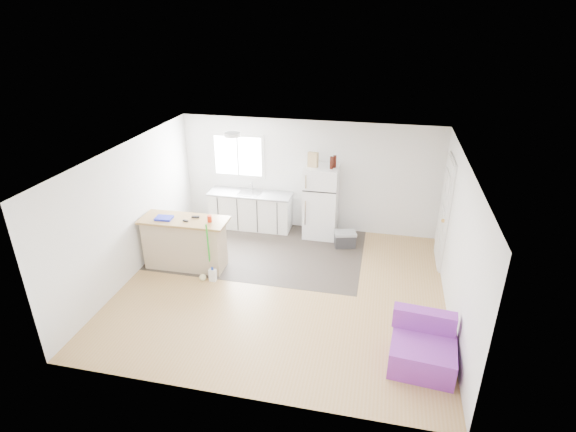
# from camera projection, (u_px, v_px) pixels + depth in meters

# --- Properties ---
(room) EXTENTS (5.51, 5.01, 2.41)m
(room) POSITION_uv_depth(u_px,v_px,m) (282.00, 226.00, 7.36)
(room) COLOR #AA7E47
(room) RESTS_ON ground
(vinyl_zone) EXTENTS (4.05, 2.50, 0.00)m
(vinyl_zone) POSITION_uv_depth(u_px,v_px,m) (261.00, 249.00, 9.11)
(vinyl_zone) COLOR #332B26
(vinyl_zone) RESTS_ON floor
(window) EXTENTS (1.18, 0.06, 0.98)m
(window) POSITION_uv_depth(u_px,v_px,m) (238.00, 156.00, 9.72)
(window) COLOR white
(window) RESTS_ON back_wall
(interior_door) EXTENTS (0.11, 0.92, 2.10)m
(interior_door) POSITION_uv_depth(u_px,v_px,m) (444.00, 213.00, 8.28)
(interior_door) COLOR white
(interior_door) RESTS_ON right_wall
(ceiling_fixture) EXTENTS (0.30, 0.30, 0.07)m
(ceiling_fixture) POSITION_uv_depth(u_px,v_px,m) (232.00, 135.00, 8.17)
(ceiling_fixture) COLOR white
(ceiling_fixture) RESTS_ON ceiling
(kitchen_cabinets) EXTENTS (1.82, 0.57, 1.08)m
(kitchen_cabinets) POSITION_uv_depth(u_px,v_px,m) (251.00, 210.00, 9.89)
(kitchen_cabinets) COLOR white
(kitchen_cabinets) RESTS_ON floor
(peninsula) EXTENTS (1.61, 0.64, 0.98)m
(peninsula) POSITION_uv_depth(u_px,v_px,m) (185.00, 243.00, 8.33)
(peninsula) COLOR tan
(peninsula) RESTS_ON floor
(refrigerator) EXTENTS (0.68, 0.66, 1.55)m
(refrigerator) POSITION_uv_depth(u_px,v_px,m) (321.00, 202.00, 9.39)
(refrigerator) COLOR white
(refrigerator) RESTS_ON floor
(cooler) EXTENTS (0.49, 0.39, 0.33)m
(cooler) POSITION_uv_depth(u_px,v_px,m) (345.00, 239.00, 9.17)
(cooler) COLOR #2D2D2F
(cooler) RESTS_ON floor
(purple_seat) EXTENTS (0.91, 0.87, 0.70)m
(purple_seat) POSITION_uv_depth(u_px,v_px,m) (423.00, 348.00, 6.08)
(purple_seat) COLOR purple
(purple_seat) RESTS_ON floor
(cleaner_jug) EXTENTS (0.13, 0.09, 0.27)m
(cleaner_jug) POSITION_uv_depth(u_px,v_px,m) (213.00, 275.00, 8.01)
(cleaner_jug) COLOR white
(cleaner_jug) RESTS_ON floor
(mop) EXTENTS (0.24, 0.32, 1.15)m
(mop) POSITION_uv_depth(u_px,v_px,m) (205.00, 268.00, 8.00)
(mop) COLOR green
(mop) RESTS_ON floor
(red_cup) EXTENTS (0.10, 0.10, 0.12)m
(red_cup) POSITION_uv_depth(u_px,v_px,m) (210.00, 219.00, 7.99)
(red_cup) COLOR red
(red_cup) RESTS_ON peninsula
(blue_tray) EXTENTS (0.32, 0.24, 0.04)m
(blue_tray) POSITION_uv_depth(u_px,v_px,m) (164.00, 218.00, 8.12)
(blue_tray) COLOR #131CB6
(blue_tray) RESTS_ON peninsula
(tool_a) EXTENTS (0.15, 0.07, 0.03)m
(tool_a) POSITION_uv_depth(u_px,v_px,m) (196.00, 217.00, 8.17)
(tool_a) COLOR black
(tool_a) RESTS_ON peninsula
(tool_b) EXTENTS (0.11, 0.07, 0.03)m
(tool_b) POSITION_uv_depth(u_px,v_px,m) (185.00, 221.00, 8.02)
(tool_b) COLOR black
(tool_b) RESTS_ON peninsula
(cardboard_box) EXTENTS (0.22, 0.15, 0.30)m
(cardboard_box) POSITION_uv_depth(u_px,v_px,m) (313.00, 160.00, 8.98)
(cardboard_box) COLOR tan
(cardboard_box) RESTS_ON refrigerator
(bottle_left) EXTENTS (0.07, 0.07, 0.25)m
(bottle_left) POSITION_uv_depth(u_px,v_px,m) (331.00, 163.00, 8.89)
(bottle_left) COLOR #341009
(bottle_left) RESTS_ON refrigerator
(bottle_right) EXTENTS (0.08, 0.08, 0.25)m
(bottle_right) POSITION_uv_depth(u_px,v_px,m) (335.00, 161.00, 8.97)
(bottle_right) COLOR #341009
(bottle_right) RESTS_ON refrigerator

